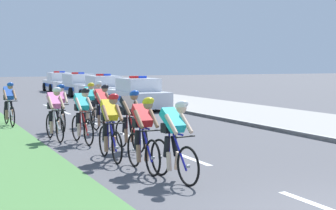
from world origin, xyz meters
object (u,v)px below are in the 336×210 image
at_px(cyclist_eighth, 102,107).
at_px(cyclist_fourth, 130,119).
at_px(cyclist_sixth, 55,113).
at_px(police_car_furthest, 59,83).
at_px(police_car_second, 103,90).
at_px(police_car_third, 78,86).
at_px(cyclist_fifth, 82,115).
at_px(cyclist_tenth, 97,101).
at_px(cyclist_seventh, 60,107).
at_px(police_car_nearest, 137,95).
at_px(cyclist_third, 110,126).
at_px(cyclist_ninth, 90,104).
at_px(cyclist_second, 143,133).
at_px(cyclist_lead, 174,139).
at_px(cyclist_twelfth, 9,103).

bearing_deg(cyclist_eighth, cyclist_fourth, -96.50).
bearing_deg(cyclist_sixth, police_car_furthest, 76.72).
relative_size(police_car_second, police_car_third, 0.98).
height_order(cyclist_fifth, cyclist_eighth, same).
distance_m(cyclist_eighth, cyclist_tenth, 3.00).
distance_m(cyclist_seventh, police_car_second, 12.65).
bearing_deg(cyclist_eighth, police_car_nearest, 60.24).
bearing_deg(cyclist_eighth, cyclist_third, -105.51).
bearing_deg(cyclist_ninth, cyclist_fourth, -95.38).
relative_size(police_car_second, police_car_furthest, 0.99).
height_order(cyclist_third, cyclist_fourth, same).
height_order(cyclist_fifth, cyclist_tenth, same).
relative_size(cyclist_second, cyclist_third, 1.00).
height_order(cyclist_second, cyclist_tenth, same).
bearing_deg(cyclist_sixth, police_car_third, 73.10).
xyz_separation_m(cyclist_sixth, police_car_nearest, (5.77, 8.13, -0.11)).
bearing_deg(cyclist_fourth, police_car_third, 78.33).
distance_m(cyclist_lead, cyclist_eighth, 7.02).
bearing_deg(cyclist_second, police_car_furthest, 80.19).
distance_m(police_car_nearest, police_car_furthest, 16.31).
xyz_separation_m(cyclist_fourth, police_car_third, (4.43, 21.45, -0.11)).
height_order(cyclist_seventh, cyclist_tenth, same).
bearing_deg(police_car_third, cyclist_eighth, -102.67).
relative_size(cyclist_seventh, cyclist_twelfth, 1.00).
xyz_separation_m(cyclist_eighth, cyclist_tenth, (0.73, 2.91, 0.00)).
xyz_separation_m(police_car_nearest, police_car_furthest, (-0.00, 16.31, 0.00)).
bearing_deg(cyclist_tenth, cyclist_seventh, -132.15).
height_order(cyclist_eighth, police_car_second, police_car_second).
distance_m(cyclist_second, cyclist_third, 1.42).
distance_m(cyclist_sixth, cyclist_ninth, 3.28).
distance_m(cyclist_tenth, police_car_second, 10.02).
relative_size(cyclist_second, cyclist_ninth, 1.00).
height_order(cyclist_fourth, cyclist_twelfth, same).
distance_m(cyclist_ninth, police_car_second, 11.45).
bearing_deg(cyclist_ninth, cyclist_sixth, -123.90).
bearing_deg(police_car_second, cyclist_second, -105.44).
relative_size(cyclist_fourth, police_car_nearest, 0.39).
distance_m(cyclist_fourth, cyclist_fifth, 1.78).
relative_size(cyclist_eighth, police_car_nearest, 0.39).
height_order(cyclist_tenth, cyclist_twelfth, same).
bearing_deg(police_car_furthest, cyclist_twelfth, -107.66).
relative_size(cyclist_twelfth, police_car_second, 0.39).
xyz_separation_m(cyclist_third, cyclist_eighth, (1.27, 4.57, 0.00)).
distance_m(cyclist_fourth, cyclist_sixth, 2.80).
distance_m(cyclist_fifth, cyclist_seventh, 2.78).
height_order(cyclist_third, cyclist_eighth, same).
xyz_separation_m(cyclist_lead, cyclist_tenth, (1.57, 9.88, 0.00)).
relative_size(cyclist_third, cyclist_eighth, 1.00).
bearing_deg(cyclist_second, cyclist_lead, -78.38).
bearing_deg(cyclist_third, police_car_third, 76.75).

